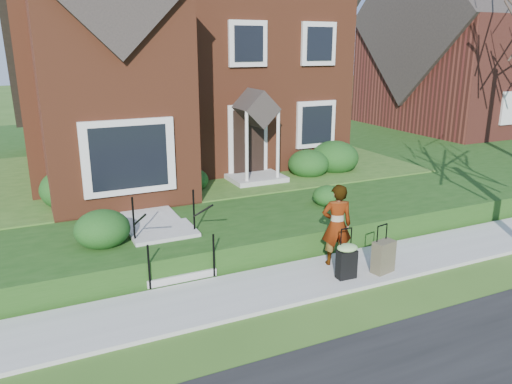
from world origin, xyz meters
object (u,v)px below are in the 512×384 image
front_steps (169,246)px  suitcase_black (347,259)px  woman (337,225)px  suitcase_olive (383,257)px

front_steps → suitcase_black: 3.72m
suitcase_black → front_steps: bearing=147.5°
front_steps → woman: (3.19, -1.52, 0.48)m
front_steps → woman: bearing=-25.4°
woman → suitcase_black: (-0.18, -0.66, -0.47)m
front_steps → suitcase_black: bearing=-35.9°
front_steps → woman: size_ratio=1.15×
woman → suitcase_olive: (0.66, -0.75, -0.54)m
front_steps → woman: 3.57m
front_steps → suitcase_olive: size_ratio=2.00×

